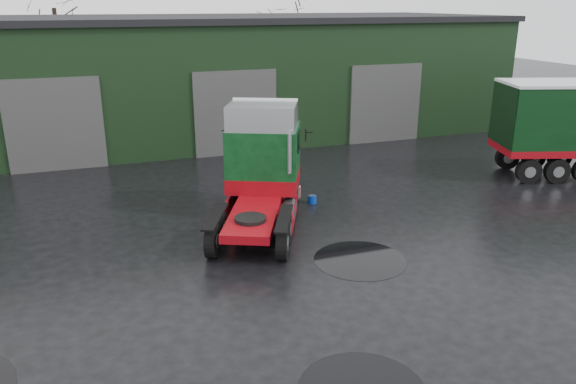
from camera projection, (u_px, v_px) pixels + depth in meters
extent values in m
plane|color=black|center=(302.00, 295.00, 14.13)|extent=(100.00, 100.00, 0.00)
cube|color=black|center=(208.00, 77.00, 31.65)|extent=(32.00, 12.00, 6.00)
cube|color=black|center=(206.00, 19.00, 30.64)|extent=(32.40, 12.40, 0.30)
cylinder|color=#072FA4|center=(312.00, 199.00, 20.53)|extent=(0.38, 0.38, 0.29)
cylinder|color=black|center=(360.00, 260.00, 16.03)|extent=(2.67, 2.67, 0.01)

